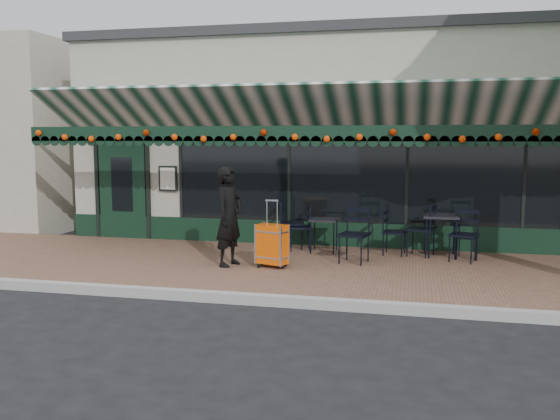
% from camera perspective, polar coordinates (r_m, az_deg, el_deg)
% --- Properties ---
extents(ground, '(80.00, 80.00, 0.00)m').
position_cam_1_polar(ground, '(8.57, 1.95, -9.19)').
color(ground, black).
rests_on(ground, ground).
extents(sidewalk, '(18.00, 4.00, 0.15)m').
position_cam_1_polar(sidewalk, '(10.46, 4.03, -5.80)').
color(sidewalk, brown).
rests_on(sidewalk, ground).
extents(curb, '(18.00, 0.16, 0.15)m').
position_cam_1_polar(curb, '(8.47, 1.85, -8.85)').
color(curb, '#9E9E99').
rests_on(curb, ground).
extents(restaurant_building, '(12.00, 9.60, 4.50)m').
position_cam_1_polar(restaurant_building, '(15.99, 7.32, 6.51)').
color(restaurant_building, '#9F9889').
rests_on(restaurant_building, ground).
extents(woman, '(0.58, 0.73, 1.74)m').
position_cam_1_polar(woman, '(10.35, -4.90, -0.62)').
color(woman, black).
rests_on(woman, sidewalk).
extents(suitcase, '(0.57, 0.43, 1.17)m').
position_cam_1_polar(suitcase, '(10.25, -0.76, -3.39)').
color(suitcase, '#E75207').
rests_on(suitcase, sidewalk).
extents(cafe_table_a, '(0.64, 0.64, 0.79)m').
position_cam_1_polar(cafe_table_a, '(11.55, 15.22, -0.86)').
color(cafe_table_a, black).
rests_on(cafe_table_a, sidewalk).
extents(cafe_table_b, '(0.54, 0.54, 0.66)m').
position_cam_1_polar(cafe_table_b, '(11.59, 4.26, -1.18)').
color(cafe_table_b, black).
rests_on(cafe_table_b, sidewalk).
extents(chair_a_left, '(0.60, 0.60, 1.00)m').
position_cam_1_polar(chair_a_left, '(11.54, 13.42, -1.87)').
color(chair_a_left, black).
rests_on(chair_a_left, sidewalk).
extents(chair_a_right, '(0.47, 0.47, 0.79)m').
position_cam_1_polar(chair_a_right, '(11.51, 17.60, -2.54)').
color(chair_a_right, black).
rests_on(chair_a_right, sidewalk).
extents(chair_a_front, '(0.60, 0.60, 0.95)m').
position_cam_1_polar(chair_a_front, '(11.23, 17.26, -2.36)').
color(chair_a_front, black).
rests_on(chair_a_front, sidewalk).
extents(chair_b_left, '(0.55, 0.55, 0.89)m').
position_cam_1_polar(chair_b_left, '(11.84, 1.91, -1.71)').
color(chair_b_left, black).
rests_on(chair_b_left, sidewalk).
extents(chair_b_right, '(0.49, 0.49, 0.86)m').
position_cam_1_polar(chair_b_right, '(11.53, 10.95, -2.16)').
color(chair_b_right, black).
rests_on(chair_b_right, sidewalk).
extents(chair_b_front, '(0.60, 0.60, 1.00)m').
position_cam_1_polar(chair_b_front, '(10.68, 7.14, -2.43)').
color(chair_b_front, black).
rests_on(chair_b_front, sidewalk).
extents(chair_solo, '(0.57, 0.57, 1.00)m').
position_cam_1_polar(chair_solo, '(12.01, 1.14, -1.33)').
color(chair_solo, black).
rests_on(chair_solo, sidewalk).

